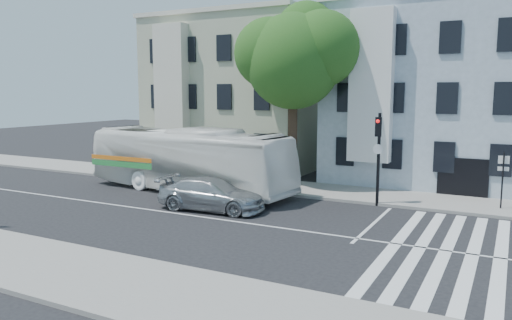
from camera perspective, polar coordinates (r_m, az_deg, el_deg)
The scene contains 11 objects.
ground at distance 22.89m, azimuth -4.44°, elevation -6.76°, with size 120.00×120.00×0.00m, color black.
sidewalk_far at distance 29.79m, azimuth 3.75°, elevation -3.17°, with size 80.00×4.00×0.15m, color gray.
sidewalk_near at distance 16.94m, azimuth -19.27°, elevation -12.23°, with size 80.00×4.00×0.15m, color gray.
building_left at distance 38.63m, azimuth -1.52°, elevation 7.46°, with size 12.00×10.00×11.00m, color #ACAE92.
building_right at distance 34.10m, azimuth 19.67°, elevation 6.96°, with size 12.00×10.00×11.00m, color #95A6B2.
street_tree at distance 29.96m, azimuth 4.57°, elevation 11.79°, with size 7.30×5.90×11.10m.
bus at distance 29.01m, azimuth -7.77°, elevation 0.02°, with size 13.26×3.10×3.69m, color white.
sedan at distance 24.49m, azimuth -5.12°, elevation -3.91°, with size 5.41×2.20×1.57m, color #B1B5B9.
hedge at distance 31.34m, azimuth -8.09°, elevation -1.90°, with size 8.50×0.84×0.70m, color #1F5A1D, non-canonical shape.
traffic_signal at distance 25.57m, azimuth 13.80°, elevation 1.51°, with size 0.48×0.55×4.70m.
far_sign_pole at distance 26.73m, azimuth 26.38°, elevation -1.35°, with size 0.49×0.19×2.74m.
Camera 1 is at (11.79, -18.76, 5.77)m, focal length 35.00 mm.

